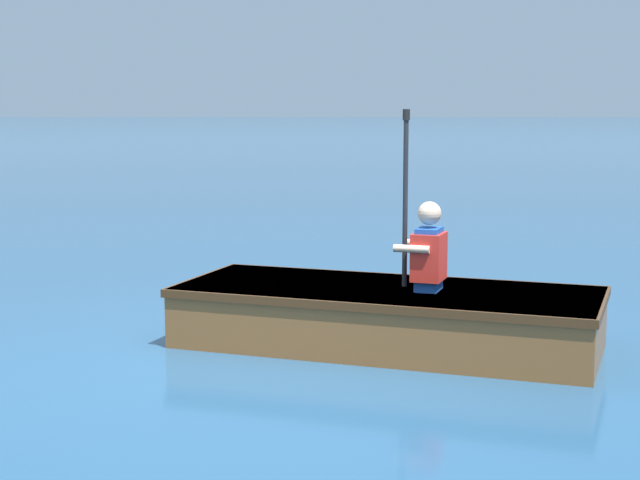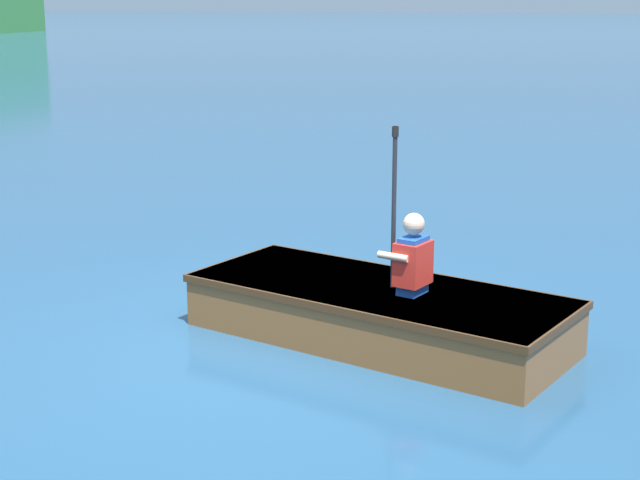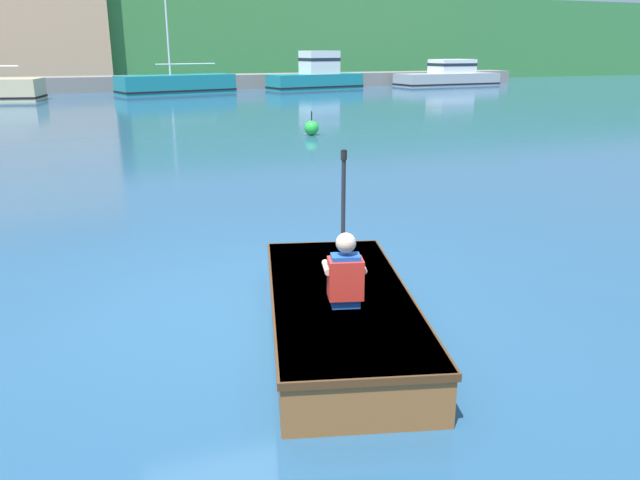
{
  "view_description": "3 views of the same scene",
  "coord_description": "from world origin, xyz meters",
  "px_view_note": "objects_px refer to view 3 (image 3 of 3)",
  "views": [
    {
      "loc": [
        -6.6,
        -0.85,
        1.77
      ],
      "look_at": [
        0.49,
        -0.36,
        0.79
      ],
      "focal_mm": 55.0,
      "sensor_mm": 36.0,
      "label": 1
    },
    {
      "loc": [
        -6.78,
        -2.85,
        2.71
      ],
      "look_at": [
        0.49,
        -0.36,
        0.79
      ],
      "focal_mm": 55.0,
      "sensor_mm": 36.0,
      "label": 2
    },
    {
      "loc": [
        -1.59,
        -5.64,
        2.54
      ],
      "look_at": [
        0.49,
        -0.36,
        0.79
      ],
      "focal_mm": 35.0,
      "sensor_mm": 36.0,
      "label": 3
    }
  ],
  "objects_px": {
    "moored_boat_dock_west_end": "(448,76)",
    "person_paddler": "(345,273)",
    "moored_boat_dock_center_far": "(176,85)",
    "moored_boat_dock_east_inner": "(317,76)",
    "rowboat_foreground": "(339,310)",
    "channel_buoy": "(312,128)"
  },
  "relations": [
    {
      "from": "moored_boat_dock_west_end",
      "to": "moored_boat_dock_center_far",
      "type": "xyz_separation_m",
      "value": [
        -19.28,
        -1.05,
        -0.14
      ]
    },
    {
      "from": "moored_boat_dock_east_inner",
      "to": "person_paddler",
      "type": "height_order",
      "value": "moored_boat_dock_east_inner"
    },
    {
      "from": "rowboat_foreground",
      "to": "person_paddler",
      "type": "relative_size",
      "value": 2.55
    },
    {
      "from": "rowboat_foreground",
      "to": "person_paddler",
      "type": "height_order",
      "value": "person_paddler"
    },
    {
      "from": "moored_boat_dock_center_far",
      "to": "rowboat_foreground",
      "type": "height_order",
      "value": "moored_boat_dock_center_far"
    },
    {
      "from": "channel_buoy",
      "to": "person_paddler",
      "type": "bearing_deg",
      "value": -109.61
    },
    {
      "from": "moored_boat_dock_center_far",
      "to": "moored_boat_dock_east_inner",
      "type": "relative_size",
      "value": 1.08
    },
    {
      "from": "moored_boat_dock_west_end",
      "to": "person_paddler",
      "type": "bearing_deg",
      "value": -123.83
    },
    {
      "from": "moored_boat_dock_west_end",
      "to": "moored_boat_dock_center_far",
      "type": "height_order",
      "value": "moored_boat_dock_center_far"
    },
    {
      "from": "moored_boat_dock_west_end",
      "to": "rowboat_foreground",
      "type": "relative_size",
      "value": 2.33
    },
    {
      "from": "person_paddler",
      "to": "channel_buoy",
      "type": "relative_size",
      "value": 1.81
    },
    {
      "from": "moored_boat_dock_center_far",
      "to": "moored_boat_dock_east_inner",
      "type": "height_order",
      "value": "moored_boat_dock_center_far"
    },
    {
      "from": "moored_boat_dock_west_end",
      "to": "moored_boat_dock_center_far",
      "type": "distance_m",
      "value": 19.31
    },
    {
      "from": "moored_boat_dock_east_inner",
      "to": "channel_buoy",
      "type": "height_order",
      "value": "moored_boat_dock_east_inner"
    },
    {
      "from": "channel_buoy",
      "to": "rowboat_foreground",
      "type": "bearing_deg",
      "value": -109.71
    },
    {
      "from": "moored_boat_dock_west_end",
      "to": "channel_buoy",
      "type": "height_order",
      "value": "moored_boat_dock_west_end"
    },
    {
      "from": "moored_boat_dock_east_inner",
      "to": "rowboat_foreground",
      "type": "bearing_deg",
      "value": -110.88
    },
    {
      "from": "moored_boat_dock_west_end",
      "to": "person_paddler",
      "type": "relative_size",
      "value": 5.93
    },
    {
      "from": "moored_boat_dock_east_inner",
      "to": "channel_buoy",
      "type": "xyz_separation_m",
      "value": [
        -8.34,
        -21.08,
        -0.61
      ]
    },
    {
      "from": "rowboat_foreground",
      "to": "channel_buoy",
      "type": "xyz_separation_m",
      "value": [
        4.68,
        13.07,
        -0.03
      ]
    },
    {
      "from": "moored_boat_dock_west_end",
      "to": "moored_boat_dock_east_inner",
      "type": "xyz_separation_m",
      "value": [
        -10.1,
        -0.17,
        0.18
      ]
    },
    {
      "from": "moored_boat_dock_center_far",
      "to": "person_paddler",
      "type": "height_order",
      "value": "moored_boat_dock_center_far"
    }
  ]
}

